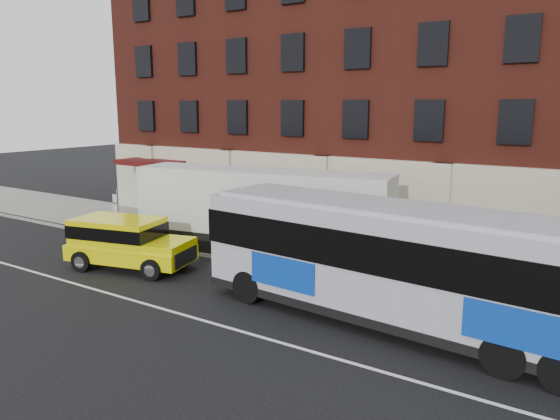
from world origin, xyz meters
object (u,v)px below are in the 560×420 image
Objects in this scene: city_bus at (409,263)px; yellow_suv at (125,240)px; sign_pole at (117,210)px; shipping_container at (261,214)px.

city_bus is 11.87m from yellow_suv.
sign_pole is 16.33m from city_bus.
sign_pole is 8.00m from shipping_container.
shipping_container reaches higher than yellow_suv.
yellow_suv is 0.47× the size of shipping_container.
city_bus is at bearing -9.67° from sign_pole.
shipping_container is at bearing 9.98° from sign_pole.
sign_pole is 0.21× the size of shipping_container.
shipping_container is (-8.22, 4.13, -0.16)m from city_bus.
sign_pole is 5.33m from yellow_suv.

